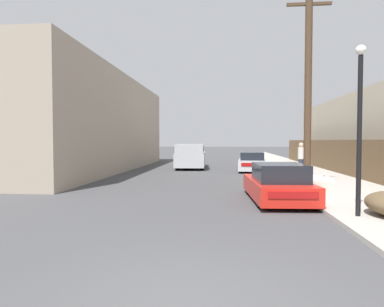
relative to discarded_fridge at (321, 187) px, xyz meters
The scene contains 11 objects.
sidewalk_curb 15.58m from the discarded_fridge, 84.24° to the left, with size 4.20×63.00×0.12m, color #ADA89E.
discarded_fridge is the anchor object (origin of this frame).
parked_sports_car_red 1.54m from the discarded_fridge, 167.55° to the right, with size 2.03×4.30×1.28m.
car_parked_mid 11.09m from the discarded_fridge, 97.37° to the left, with size 2.02×4.24×1.28m.
pickup_truck 14.11m from the discarded_fridge, 113.88° to the left, with size 2.24×5.64×1.79m.
utility_pole 4.75m from the discarded_fridge, 86.48° to the left, with size 1.80×0.29×8.36m.
street_lamp 3.73m from the discarded_fridge, 88.13° to the right, with size 0.26×0.26×4.31m.
wooden_fence 8.09m from the discarded_fridge, 64.17° to the left, with size 0.08×34.04×1.96m, color brown.
building_left_block 17.41m from the discarded_fridge, 140.20° to the left, with size 7.00×21.39×6.41m, color tan.
building_right_house 16.64m from the discarded_fridge, 60.04° to the left, with size 6.00×23.29×5.29m, color beige.
pedestrian 8.09m from the discarded_fridge, 82.19° to the left, with size 0.34×0.34×1.81m.
Camera 1 is at (0.42, -4.00, 2.04)m, focal length 32.00 mm.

